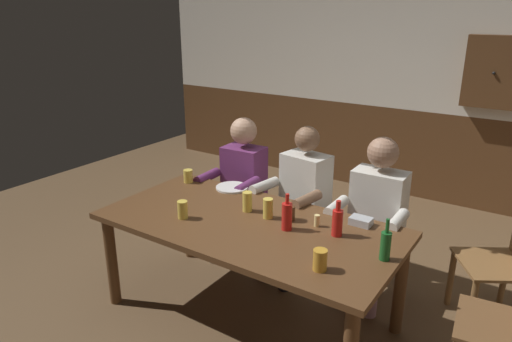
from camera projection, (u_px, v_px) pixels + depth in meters
ground_plane at (264, 302)px, 3.50m from camera, size 7.65×7.65×0.00m
back_wall_upper at (403, 38)px, 5.09m from camera, size 6.38×0.12×1.53m
back_wall_wainscot at (392, 149)px, 5.50m from camera, size 6.38×0.12×1.00m
dining_table at (249, 234)px, 3.13m from camera, size 2.00×0.99×0.73m
person_0 at (239, 181)px, 4.00m from camera, size 0.49×0.53×1.21m
person_1 at (299, 196)px, 3.70m from camera, size 0.53×0.58×1.22m
person_2 at (375, 212)px, 3.38m from camera, size 0.52×0.52×1.23m
chair_empty_far_end at (507, 261)px, 3.13m from camera, size 0.61×0.61×0.88m
table_candle at (317, 221)px, 3.03m from camera, size 0.04×0.04×0.08m
condiment_caddy at (361, 221)px, 3.06m from camera, size 0.14×0.10×0.05m
plate_0 at (232, 187)px, 3.68m from camera, size 0.25×0.25×0.01m
bottle_0 at (386, 245)px, 2.61m from camera, size 0.06×0.06×0.25m
bottle_1 at (337, 222)px, 2.89m from camera, size 0.07×0.07×0.23m
bottle_2 at (287, 216)px, 2.97m from camera, size 0.07×0.07×0.24m
pint_glass_0 at (268, 208)px, 3.14m from camera, size 0.07×0.07×0.14m
pint_glass_1 at (289, 213)px, 3.12m from camera, size 0.08×0.08×0.10m
pint_glass_2 at (247, 202)px, 3.25m from camera, size 0.07×0.07×0.14m
pint_glass_3 at (320, 260)px, 2.52m from camera, size 0.08×0.08×0.12m
pint_glass_4 at (183, 210)px, 3.14m from camera, size 0.07×0.07×0.12m
pint_glass_5 at (188, 176)px, 3.80m from camera, size 0.08×0.08×0.11m
wall_dart_cabinet at (495, 72)px, 4.57m from camera, size 0.56×0.15×0.70m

